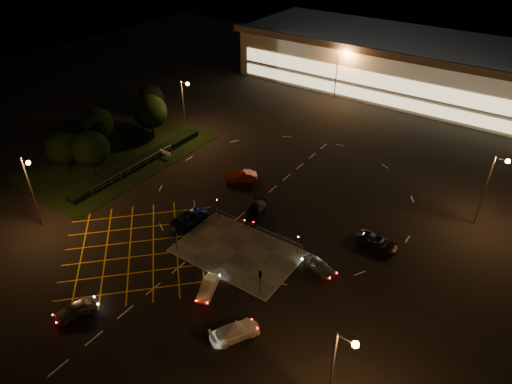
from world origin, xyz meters
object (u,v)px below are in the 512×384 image
Objects in this scene: signal_ne at (298,237)px; car_far_dkgrey at (255,212)px; car_circ_red at (241,176)px; signal_se at (260,277)px; car_approach_white at (235,331)px; car_right_silver at (319,266)px; signal_nw at (218,204)px; car_east_grey at (377,242)px; car_left_blue at (188,218)px; signal_sw at (175,236)px; car_queue_white at (208,288)px; car_near_silver at (76,309)px.

signal_ne is 9.12m from car_far_dkgrey.
car_far_dkgrey is at bearing 8.54° from car_circ_red.
car_approach_white is at bearing 100.88° from signal_se.
car_right_silver is 21.34m from car_circ_red.
signal_se is at bearing -33.65° from signal_nw.
car_east_grey is at bearing -2.95° from car_far_dkgrey.
signal_ne is at bearing 16.03° from car_left_blue.
signal_sw reaches higher than car_approach_white.
car_right_silver is at bearing -156.36° from signal_sw.
car_far_dkgrey is at bearing -107.93° from signal_sw.
car_east_grey is (3.83, 7.60, 0.02)m from car_right_silver.
car_circ_red is (-3.10, 17.24, -1.58)m from signal_sw.
car_queue_white is (7.29, -3.01, -1.71)m from signal_sw.
car_queue_white is at bearing 67.04° from car_near_silver.
signal_nw is (-12.00, 7.99, 0.00)m from signal_se.
signal_se is 0.77× the size of car_right_silver.
car_east_grey is at bearing 34.22° from car_queue_white.
signal_nw is 0.63× the size of car_approach_white.
car_near_silver is 0.78× the size of car_left_blue.
car_near_silver is 0.86× the size of car_circ_red.
signal_se is 19.09m from car_near_silver.
car_right_silver is at bearing 157.08° from car_east_grey.
car_circ_red reaches higher than car_queue_white.
signal_nw and signal_ne have the same top height.
signal_nw reaches higher than car_right_silver.
signal_nw reaches higher than car_circ_red.
car_near_silver is at bearing 53.78° from car_approach_white.
car_far_dkgrey is (-8.40, 3.13, -1.65)m from signal_ne.
car_approach_white reaches higher than car_near_silver.
signal_nw is 0.64× the size of car_far_dkgrey.
signal_nw is 15.64m from car_right_silver.
signal_sw is 0.79× the size of car_queue_white.
signal_nw is 4.30m from car_left_blue.
car_east_grey reaches higher than car_far_dkgrey.
car_queue_white is 0.97× the size of car_right_silver.
car_left_blue is (-2.70, -2.92, -1.64)m from signal_nw.
car_queue_white is at bearing 154.09° from car_right_silver.
car_near_silver is 1.03× the size of car_queue_white.
car_queue_white is at bearing -113.21° from signal_ne.
signal_se is at bearing -180.00° from signal_sw.
signal_se is 1.00× the size of signal_nw.
car_near_silver is 24.71m from car_far_dkgrey.
signal_se is 15.64m from car_left_blue.
car_near_silver is 16.57m from car_approach_white.
car_approach_white reaches higher than car_east_grey.
car_approach_white reaches higher than car_far_dkgrey.
car_circ_red reaches higher than car_east_grey.
signal_se is at bearing -14.22° from car_left_blue.
car_far_dkgrey is (3.60, 3.13, -1.65)m from signal_nw.
car_left_blue is at bearing -61.94° from signal_sw.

